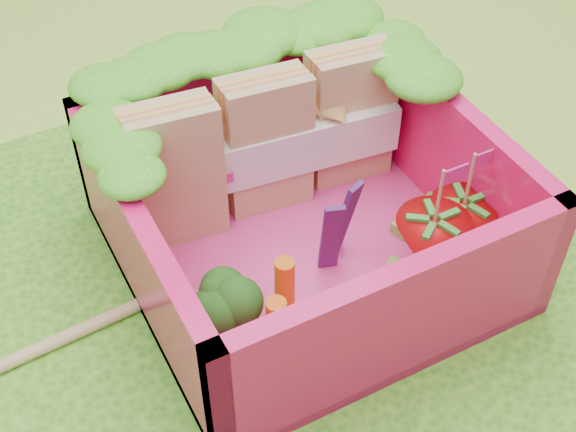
% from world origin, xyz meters
% --- Properties ---
extents(ground, '(14.00, 14.00, 0.00)m').
position_xyz_m(ground, '(0.00, 0.00, 0.00)').
color(ground, '#90DD3E').
rests_on(ground, ground).
extents(placemat, '(2.60, 2.60, 0.03)m').
position_xyz_m(placemat, '(0.00, 0.00, 0.01)').
color(placemat, '#449822').
rests_on(placemat, ground).
extents(bento_floor, '(1.30, 1.30, 0.05)m').
position_xyz_m(bento_floor, '(0.13, 0.07, 0.06)').
color(bento_floor, '#EC3C91').
rests_on(bento_floor, placemat).
extents(bento_box, '(1.30, 1.30, 0.55)m').
position_xyz_m(bento_box, '(0.13, 0.07, 0.31)').
color(bento_box, '#F21460').
rests_on(bento_box, placemat).
extents(lettuce_ruffle, '(1.43, 0.76, 0.11)m').
position_xyz_m(lettuce_ruffle, '(0.13, 0.55, 0.64)').
color(lettuce_ruffle, '#239C1C').
rests_on(lettuce_ruffle, bento_box).
extents(sandwich_stack, '(1.09, 0.28, 0.59)m').
position_xyz_m(sandwich_stack, '(0.14, 0.38, 0.37)').
color(sandwich_stack, tan).
rests_on(sandwich_stack, bento_floor).
extents(broccoli, '(0.34, 0.34, 0.25)m').
position_xyz_m(broccoli, '(-0.33, -0.18, 0.25)').
color(broccoli, '#619648').
rests_on(broccoli, bento_floor).
extents(carrot_sticks, '(0.16, 0.19, 0.28)m').
position_xyz_m(carrot_sticks, '(-0.13, -0.25, 0.22)').
color(carrot_sticks, orange).
rests_on(carrot_sticks, bento_floor).
extents(purple_wedges, '(0.16, 0.10, 0.38)m').
position_xyz_m(purple_wedges, '(0.20, -0.06, 0.27)').
color(purple_wedges, '#411857').
rests_on(purple_wedges, bento_floor).
extents(strawberry_left, '(0.27, 0.27, 0.51)m').
position_xyz_m(strawberry_left, '(0.47, -0.25, 0.22)').
color(strawberry_left, red).
rests_on(strawberry_left, bento_floor).
extents(strawberry_right, '(0.25, 0.25, 0.49)m').
position_xyz_m(strawberry_right, '(0.63, -0.21, 0.21)').
color(strawberry_right, red).
rests_on(strawberry_right, bento_floor).
extents(snap_peas, '(0.67, 0.49, 0.05)m').
position_xyz_m(snap_peas, '(0.51, -0.16, 0.11)').
color(snap_peas, '#6DC73E').
rests_on(snap_peas, bento_floor).
extents(chopsticks, '(2.43, 0.22, 0.04)m').
position_xyz_m(chopsticks, '(-0.92, 0.10, 0.05)').
color(chopsticks, '#D7B176').
rests_on(chopsticks, placemat).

